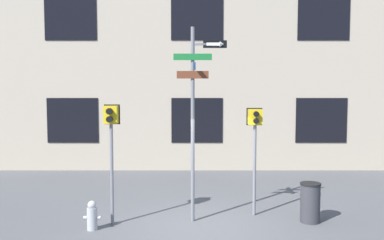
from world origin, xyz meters
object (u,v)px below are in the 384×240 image
pedestrian_signal_left (110,131)px  trash_bin (309,202)px  street_sign_pole (194,108)px  fire_hydrant (91,216)px  pedestrian_signal_right (254,131)px

pedestrian_signal_left → trash_bin: (4.74, 0.17, -1.75)m
street_sign_pole → fire_hydrant: (-2.36, -0.63, -2.43)m
trash_bin → pedestrian_signal_right: bearing=156.0°
pedestrian_signal_right → fire_hydrant: bearing=-163.9°
pedestrian_signal_left → pedestrian_signal_right: (3.47, 0.73, -0.08)m
trash_bin → street_sign_pole: bearing=178.4°
fire_hydrant → trash_bin: (5.13, 0.55, 0.16)m
trash_bin → fire_hydrant: bearing=-173.8°
street_sign_pole → pedestrian_signal_left: street_sign_pole is taller
pedestrian_signal_left → trash_bin: size_ratio=2.97×
street_sign_pole → pedestrian_signal_right: 1.70m
fire_hydrant → pedestrian_signal_right: bearing=16.1°
pedestrian_signal_left → pedestrian_signal_right: bearing=11.9°
street_sign_pole → trash_bin: size_ratio=4.87×
pedestrian_signal_right → street_sign_pole: bearing=-162.1°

